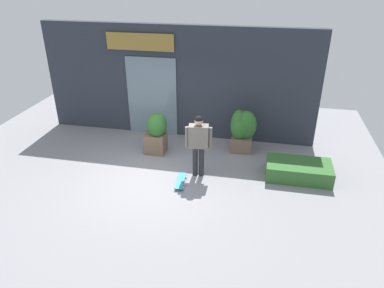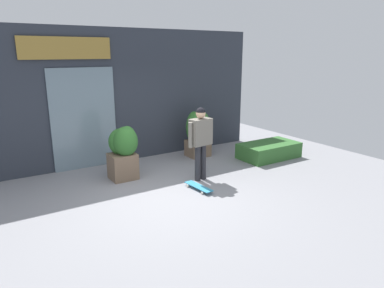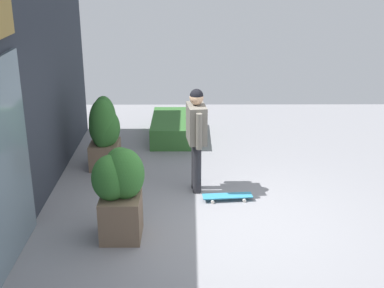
# 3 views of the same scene
# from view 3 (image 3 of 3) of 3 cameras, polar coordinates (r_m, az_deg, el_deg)

# --- Properties ---
(ground_plane) EXTENTS (12.00, 12.00, 0.00)m
(ground_plane) POSITION_cam_3_polar(r_m,az_deg,el_deg) (7.27, 3.66, -8.71)
(ground_plane) COLOR gray
(building_facade) EXTENTS (8.25, 0.31, 3.34)m
(building_facade) POSITION_cam_3_polar(r_m,az_deg,el_deg) (6.96, -19.33, 3.68)
(building_facade) COLOR #2D333D
(building_facade) RESTS_ON ground_plane
(skateboarder) EXTENTS (0.65, 0.32, 1.63)m
(skateboarder) POSITION_cam_3_polar(r_m,az_deg,el_deg) (7.86, 0.49, 1.57)
(skateboarder) COLOR #28282D
(skateboarder) RESTS_ON ground_plane
(skateboard) EXTENTS (0.29, 0.76, 0.08)m
(skateboard) POSITION_cam_3_polar(r_m,az_deg,el_deg) (7.90, 3.89, -5.70)
(skateboard) COLOR teal
(skateboard) RESTS_ON ground_plane
(planter_box_left) EXTENTS (0.63, 0.67, 1.20)m
(planter_box_left) POSITION_cam_3_polar(r_m,az_deg,el_deg) (6.75, -7.91, -4.57)
(planter_box_left) COLOR brown
(planter_box_left) RESTS_ON ground_plane
(planter_box_right) EXTENTS (0.72, 0.53, 1.25)m
(planter_box_right) POSITION_cam_3_polar(r_m,az_deg,el_deg) (8.97, -9.58, 1.53)
(planter_box_right) COLOR brown
(planter_box_right) RESTS_ON ground_plane
(hedge_ledge) EXTENTS (1.60, 0.90, 0.40)m
(hedge_ledge) POSITION_cam_3_polar(r_m,az_deg,el_deg) (10.47, -1.89, 1.78)
(hedge_ledge) COLOR #33662D
(hedge_ledge) RESTS_ON ground_plane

